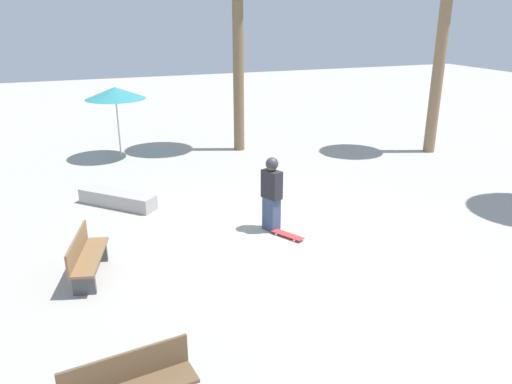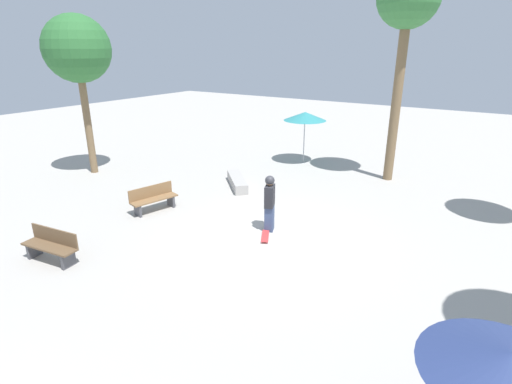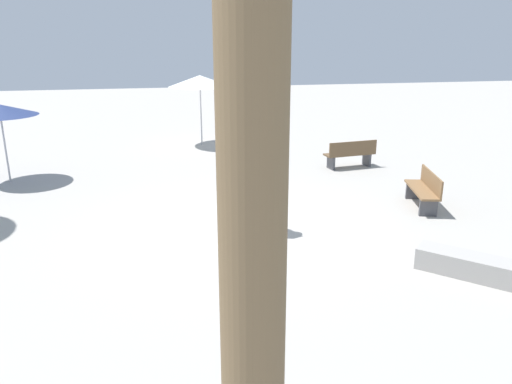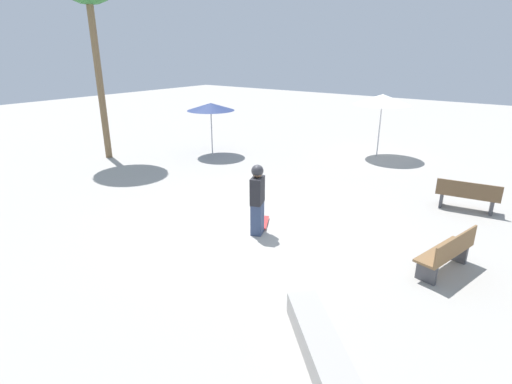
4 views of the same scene
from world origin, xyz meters
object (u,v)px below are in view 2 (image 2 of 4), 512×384
Objects in this scene: shade_umbrella_teal at (305,116)px; palm_tree_right at (77,50)px; concrete_ledge at (237,182)px; shade_umbrella_navy at (511,364)px; palm_tree_center_left at (408,4)px; bench_far at (51,246)px; skateboard at (265,236)px; bench_near at (153,199)px; skater_main at (270,201)px.

palm_tree_right is at bearing -47.33° from shade_umbrella_teal.
shade_umbrella_navy is at bearing 49.75° from concrete_ledge.
shade_umbrella_navy is 13.67m from palm_tree_center_left.
palm_tree_right is (-5.51, -5.83, 4.67)m from bench_far.
skateboard is 7.71m from shade_umbrella_navy.
bench_near is 11.48m from palm_tree_center_left.
shade_umbrella_teal is at bearing -95.86° from palm_tree_center_left.
skateboard is at bearing 45.43° from concrete_ledge.
palm_tree_right reaches higher than shade_umbrella_teal.
shade_umbrella_navy is (0.45, 9.85, 1.57)m from bench_far.
shade_umbrella_teal is at bearing 177.48° from skater_main.
shade_umbrella_navy is at bearing 20.47° from palm_tree_center_left.
skater_main is 5.97m from bench_far.
palm_tree_center_left is at bearing -159.53° from shade_umbrella_navy.
concrete_ledge is at bearing 106.16° from palm_tree_right.
shade_umbrella_teal is 6.14m from palm_tree_center_left.
skateboard is at bearing 19.03° from shade_umbrella_teal.
skateboard is 8.63m from shade_umbrella_teal.
skater_main is 8.00m from shade_umbrella_navy.
shade_umbrella_teal is 0.30× the size of palm_tree_center_left.
palm_tree_right is at bearing -116.90° from skater_main.
concrete_ledge is 5.08m from shade_umbrella_teal.
palm_tree_right reaches higher than concrete_ledge.
palm_tree_center_left is at bearing 131.44° from concrete_ledge.
palm_tree_right reaches higher than skater_main.
palm_tree_center_left is (-6.07, 11.19, 1.60)m from palm_tree_right.
concrete_ledge is 0.78× the size of shade_umbrella_teal.
bench_far is 0.25× the size of palm_tree_right.
skater_main is 4.18m from bench_near.
skateboard is (0.52, 0.18, -0.87)m from skater_main.
skateboard is at bearing 107.98° from bench_near.
palm_tree_center_left is (-7.76, 5.68, 6.28)m from bench_near.
concrete_ledge is at bearing -102.38° from bench_far.
bench_near is 7.43m from palm_tree_right.
palm_tree_center_left reaches higher than skater_main.
palm_tree_right is at bearing -110.81° from shade_umbrella_navy.
bench_far is 12.19m from shade_umbrella_teal.
bench_near is (3.56, -0.92, 0.24)m from concrete_ledge.
skater_main is at bearing 48.77° from concrete_ledge.
bench_far is at bearing -72.55° from skateboard.
shade_umbrella_teal is at bearing 170.34° from skateboard.
skater_main is 0.80× the size of shade_umbrella_navy.
concrete_ledge is 1.12× the size of bench_near.
shade_umbrella_teal reaches higher than skateboard.
bench_near is at bearing -92.96° from bench_far.
bench_near is 0.77× the size of shade_umbrella_navy.
palm_tree_right reaches higher than skateboard.
shade_umbrella_navy reaches higher than concrete_ledge.
skateboard is 10.11m from palm_tree_center_left.
bench_far is (7.38, -0.61, 0.24)m from concrete_ledge.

